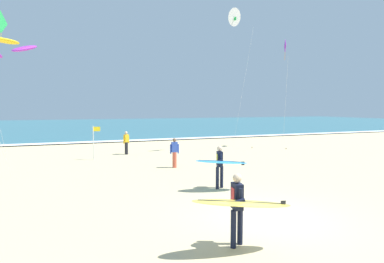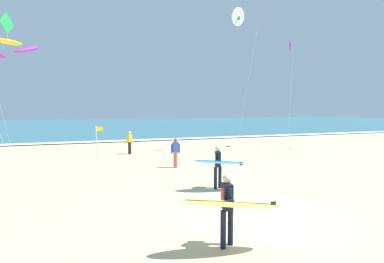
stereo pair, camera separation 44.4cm
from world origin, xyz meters
TOP-DOWN VIEW (x-y plane):
  - ground_plane at (0.00, 0.00)m, footprint 160.00×160.00m
  - ocean_water at (0.00, 52.37)m, footprint 160.00×60.00m
  - shoreline_foam at (0.00, 22.67)m, footprint 160.00×1.47m
  - surfer_lead at (0.16, 3.36)m, footprint 2.11×1.17m
  - surfer_trailing at (-1.84, -1.57)m, footprint 2.35×1.08m
  - kite_delta_ivory_far at (6.11, 13.17)m, footprint 2.89×1.23m
  - kite_diamond_emerald_high at (-9.35, 17.17)m, footprint 1.31×2.93m
  - kite_arc_golden_low at (-7.85, 8.98)m, footprint 2.96×2.89m
  - kite_diamond_violet_distant at (11.24, 13.89)m, footprint 1.23×2.07m
  - bystander_yellow_top at (-1.62, 14.20)m, footprint 0.44×0.32m
  - bystander_blue_top at (-0.08, 8.36)m, footprint 0.50×0.22m
  - lifeguard_flag at (-3.85, 12.66)m, footprint 0.45×0.05m

SIDE VIEW (x-z plane):
  - ground_plane at x=0.00m, z-range 0.00..0.00m
  - ocean_water at x=0.00m, z-range 0.00..0.08m
  - shoreline_foam at x=0.00m, z-range 0.08..0.09m
  - bystander_yellow_top at x=-1.62m, z-range 0.02..1.61m
  - bystander_blue_top at x=-0.08m, z-range 0.02..1.61m
  - surfer_lead at x=0.16m, z-range 0.19..1.90m
  - surfer_trailing at x=-1.84m, z-range 0.19..1.90m
  - lifeguard_flag at x=-3.85m, z-range 0.22..2.32m
  - kite_arc_golden_low at x=-7.85m, z-range 2.78..9.10m
  - kite_diamond_violet_distant at x=11.24m, z-range 3.47..12.20m
  - kite_diamond_emerald_high at x=-9.35m, z-range 3.88..13.58m
  - kite_delta_ivory_far at x=6.11m, z-range 4.52..14.94m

